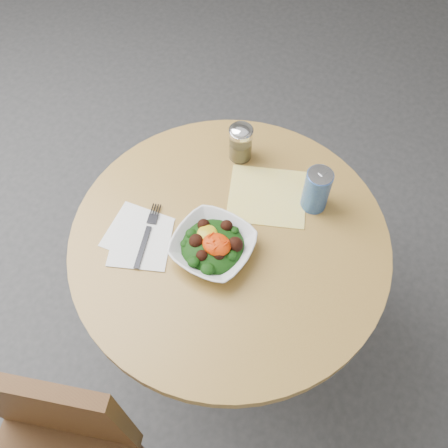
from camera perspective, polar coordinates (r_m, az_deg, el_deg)
name	(u,v)px	position (r m, az deg, el deg)	size (l,w,h in m)	color
ground	(228,331)	(2.08, 0.44, -12.16)	(6.00, 6.00, 0.00)	#313134
table	(229,270)	(1.57, 0.57, -5.27)	(0.90, 0.90, 0.75)	black
cloth_napkin	(267,196)	(1.48, 4.96, 3.22)	(0.23, 0.21, 0.00)	yellow
paper_napkins	(139,238)	(1.41, -9.69, -1.54)	(0.22, 0.22, 0.00)	white
salad_bowl	(213,246)	(1.35, -1.28, -2.50)	(0.22, 0.22, 0.08)	silver
fork	(148,233)	(1.41, -8.72, -1.01)	(0.08, 0.21, 0.00)	black
spice_shaker	(241,142)	(1.52, 1.91, 9.30)	(0.07, 0.07, 0.13)	silver
beverage_can	(317,190)	(1.42, 10.54, 3.86)	(0.07, 0.07, 0.14)	#0D2795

